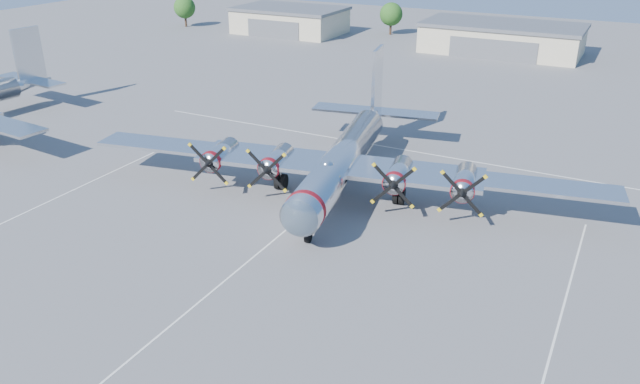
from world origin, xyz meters
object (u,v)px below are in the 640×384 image
at_px(hangar_west, 290,20).
at_px(hangar_center, 502,38).
at_px(tree_west, 391,14).
at_px(main_bomber_b29, 344,187).
at_px(tree_far_west, 185,8).

xyz_separation_m(hangar_west, hangar_center, (45.00, -0.00, -0.00)).
bearing_deg(tree_west, hangar_center, -17.82).
bearing_deg(hangar_west, tree_west, 21.89).
distance_m(hangar_center, main_bomber_b29, 69.35).
relative_size(tree_west, main_bomber_b29, 0.14).
height_order(hangar_center, main_bomber_b29, hangar_center).
height_order(hangar_west, tree_far_west, tree_far_west).
distance_m(hangar_west, tree_far_west, 25.36).
bearing_deg(main_bomber_b29, tree_far_west, 126.67).
bearing_deg(hangar_west, tree_far_west, -170.99).
relative_size(hangar_center, tree_far_west, 4.31).
distance_m(tree_far_west, tree_west, 46.57).
xyz_separation_m(tree_west, main_bomber_b29, (25.55, -77.33, -4.22)).
bearing_deg(tree_far_west, hangar_west, 9.01).
height_order(tree_far_west, tree_west, same).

